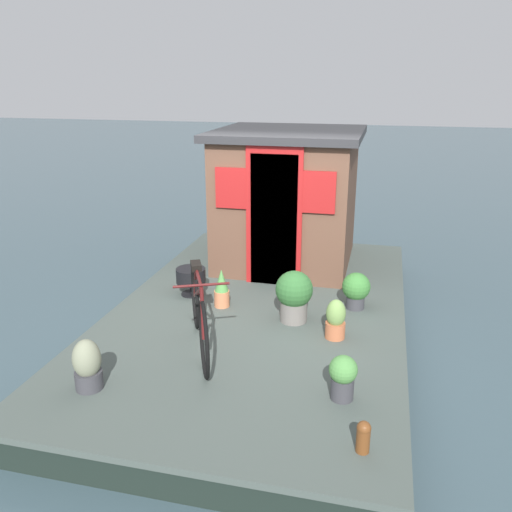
% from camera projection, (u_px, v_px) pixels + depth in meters
% --- Properties ---
extents(ground_plane, '(60.00, 60.00, 0.00)m').
position_uv_depth(ground_plane, '(260.00, 334.00, 6.43)').
color(ground_plane, '#384C54').
extents(houseboat_deck, '(5.63, 3.33, 0.37)m').
position_uv_depth(houseboat_deck, '(260.00, 320.00, 6.37)').
color(houseboat_deck, '#424C47').
rests_on(houseboat_deck, ground_plane).
extents(houseboat_cabin, '(2.08, 2.01, 1.90)m').
position_uv_depth(houseboat_cabin, '(288.00, 197.00, 7.57)').
color(houseboat_cabin, brown).
rests_on(houseboat_cabin, houseboat_deck).
extents(bicycle, '(1.60, 0.78, 0.86)m').
position_uv_depth(bicycle, '(199.00, 312.00, 5.23)').
color(bicycle, black).
rests_on(bicycle, houseboat_deck).
extents(potted_plant_basil, '(0.41, 0.41, 0.58)m').
position_uv_depth(potted_plant_basil, '(294.00, 294.00, 5.85)').
color(potted_plant_basil, slate).
rests_on(potted_plant_basil, houseboat_deck).
extents(potted_plant_sage, '(0.21, 0.21, 0.43)m').
position_uv_depth(potted_plant_sage, '(336.00, 320.00, 5.50)').
color(potted_plant_sage, '#B2603D').
rests_on(potted_plant_sage, houseboat_deck).
extents(potted_plant_succulent, '(0.18, 0.18, 0.46)m').
position_uv_depth(potted_plant_succulent, '(222.00, 289.00, 6.26)').
color(potted_plant_succulent, '#C6754C').
rests_on(potted_plant_succulent, houseboat_deck).
extents(potted_plant_mint, '(0.24, 0.24, 0.40)m').
position_uv_depth(potted_plant_mint, '(343.00, 376.00, 4.45)').
color(potted_plant_mint, '#38383D').
rests_on(potted_plant_mint, houseboat_deck).
extents(potted_plant_geranium, '(0.33, 0.33, 0.44)m').
position_uv_depth(potted_plant_geranium, '(356.00, 289.00, 6.20)').
color(potted_plant_geranium, '#38383D').
rests_on(potted_plant_geranium, houseboat_deck).
extents(potted_plant_lavender, '(0.24, 0.24, 0.47)m').
position_uv_depth(potted_plant_lavender, '(87.00, 365.00, 4.59)').
color(potted_plant_lavender, '#38383D').
rests_on(potted_plant_lavender, houseboat_deck).
extents(charcoal_grill, '(0.36, 0.36, 0.35)m').
position_uv_depth(charcoal_grill, '(191.00, 277.00, 6.58)').
color(charcoal_grill, black).
rests_on(charcoal_grill, houseboat_deck).
extents(mooring_bollard, '(0.11, 0.11, 0.25)m').
position_uv_depth(mooring_bollard, '(363.00, 435.00, 3.83)').
color(mooring_bollard, brown).
rests_on(mooring_bollard, houseboat_deck).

